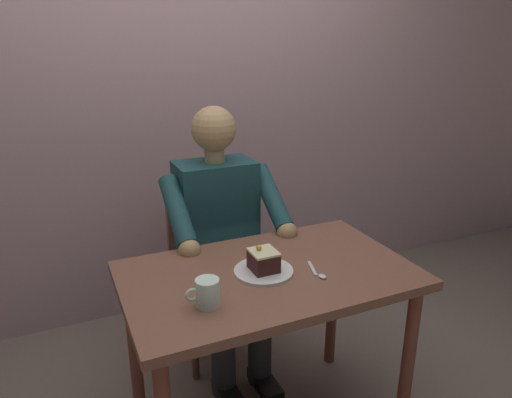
% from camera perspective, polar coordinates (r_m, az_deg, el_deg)
% --- Properties ---
extents(cafe_rear_panel, '(6.40, 0.12, 3.00)m').
position_cam_1_polar(cafe_rear_panel, '(2.66, -9.92, 17.83)').
color(cafe_rear_panel, '#B99299').
rests_on(cafe_rear_panel, ground).
extents(dining_table, '(1.06, 0.65, 0.73)m').
position_cam_1_polar(dining_table, '(1.80, 1.52, -11.46)').
color(dining_table, brown).
rests_on(dining_table, ground).
extents(chair, '(0.42, 0.42, 0.90)m').
position_cam_1_polar(chair, '(2.41, -5.44, -6.85)').
color(chair, brown).
rests_on(chair, ground).
extents(seated_person, '(0.53, 0.58, 1.26)m').
position_cam_1_polar(seated_person, '(2.20, -4.11, -4.89)').
color(seated_person, '#1D4449').
rests_on(seated_person, ground).
extents(dessert_plate, '(0.22, 0.22, 0.01)m').
position_cam_1_polar(dessert_plate, '(1.74, 0.95, -8.74)').
color(dessert_plate, white).
rests_on(dessert_plate, dining_table).
extents(cake_slice, '(0.09, 0.10, 0.10)m').
position_cam_1_polar(cake_slice, '(1.72, 0.95, -7.46)').
color(cake_slice, '#3A1A1A').
rests_on(cake_slice, dessert_plate).
extents(coffee_cup, '(0.11, 0.08, 0.09)m').
position_cam_1_polar(coffee_cup, '(1.53, -5.95, -11.16)').
color(coffee_cup, white).
rests_on(coffee_cup, dining_table).
extents(dessert_spoon, '(0.04, 0.14, 0.01)m').
position_cam_1_polar(dessert_spoon, '(1.75, 7.46, -8.82)').
color(dessert_spoon, silver).
rests_on(dessert_spoon, dining_table).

